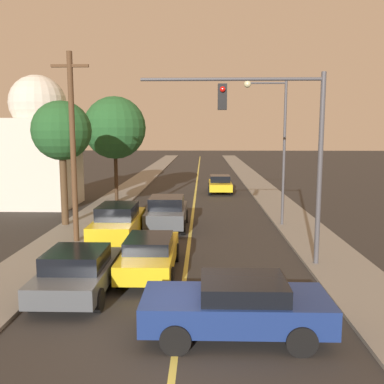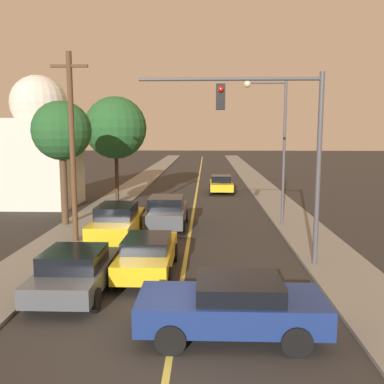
{
  "view_description": "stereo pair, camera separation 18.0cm",
  "coord_description": "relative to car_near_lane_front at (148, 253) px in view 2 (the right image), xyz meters",
  "views": [
    {
      "loc": [
        0.62,
        -9.75,
        4.98
      ],
      "look_at": [
        0.0,
        13.86,
        1.6
      ],
      "focal_mm": 40.0,
      "sensor_mm": 36.0,
      "label": 1
    },
    {
      "loc": [
        0.8,
        -9.74,
        4.98
      ],
      "look_at": [
        0.0,
        13.86,
        1.6
      ],
      "focal_mm": 40.0,
      "sensor_mm": 36.0,
      "label": 2
    }
  ],
  "objects": [
    {
      "name": "ground_plane",
      "position": [
        1.24,
        -4.7,
        -0.73
      ],
      "size": [
        200.0,
        200.0,
        0.0
      ],
      "primitive_type": "plane",
      "color": "#2D2B28"
    },
    {
      "name": "road_surface",
      "position": [
        1.24,
        31.3,
        -0.73
      ],
      "size": [
        8.85,
        80.0,
        0.01
      ],
      "color": "#2D2B28",
      "rests_on": "ground"
    },
    {
      "name": "sidewalk_left",
      "position": [
        -4.44,
        31.3,
        -0.67
      ],
      "size": [
        2.5,
        80.0,
        0.12
      ],
      "color": "gray",
      "rests_on": "ground"
    },
    {
      "name": "sidewalk_right",
      "position": [
        6.91,
        31.3,
        -0.67
      ],
      "size": [
        2.5,
        80.0,
        0.12
      ],
      "color": "gray",
      "rests_on": "ground"
    },
    {
      "name": "car_near_lane_front",
      "position": [
        0.0,
        0.0,
        0.0
      ],
      "size": [
        1.87,
        4.62,
        1.36
      ],
      "color": "gold",
      "rests_on": "ground"
    },
    {
      "name": "car_near_lane_second",
      "position": [
        0.0,
        7.09,
        0.12
      ],
      "size": [
        2.04,
        4.49,
        1.67
      ],
      "color": "#474C51",
      "rests_on": "ground"
    },
    {
      "name": "car_outer_lane_front",
      "position": [
        -1.95,
        -1.99,
        0.01
      ],
      "size": [
        2.06,
        4.16,
        1.44
      ],
      "color": "#474C51",
      "rests_on": "ground"
    },
    {
      "name": "car_outer_lane_second",
      "position": [
        -1.95,
        4.3,
        0.16
      ],
      "size": [
        1.93,
        4.94,
        1.74
      ],
      "color": "gold",
      "rests_on": "ground"
    },
    {
      "name": "car_far_oncoming",
      "position": [
        3.23,
        19.88,
        0.0
      ],
      "size": [
        1.9,
        4.13,
        1.42
      ],
      "rotation": [
        0.0,
        0.0,
        3.14
      ],
      "color": "gold",
      "rests_on": "ground"
    },
    {
      "name": "car_crossing_right",
      "position": [
        2.69,
        -4.56,
        0.05
      ],
      "size": [
        4.52,
        2.03,
        1.46
      ],
      "rotation": [
        0.0,
        0.0,
        1.57
      ],
      "color": "navy",
      "rests_on": "ground"
    },
    {
      "name": "traffic_signal_mast",
      "position": [
        4.56,
        1.01,
        4.15
      ],
      "size": [
        6.52,
        0.42,
        6.91
      ],
      "color": "#47474C",
      "rests_on": "ground"
    },
    {
      "name": "streetlamp_right",
      "position": [
        5.5,
        7.67,
        4.14
      ],
      "size": [
        2.19,
        0.36,
        7.4
      ],
      "color": "#47474C",
      "rests_on": "ground"
    },
    {
      "name": "utility_pole_left",
      "position": [
        -3.79,
        3.99,
        3.64
      ],
      "size": [
        1.6,
        0.24,
        8.18
      ],
      "color": "#513823",
      "rests_on": "ground"
    },
    {
      "name": "tree_left_near",
      "position": [
        -5.37,
        7.35,
        4.21
      ],
      "size": [
        3.03,
        3.03,
        6.39
      ],
      "color": "#4C3823",
      "rests_on": "ground"
    },
    {
      "name": "tree_left_far",
      "position": [
        -4.21,
        14.99,
        4.45
      ],
      "size": [
        4.26,
        4.26,
        7.21
      ],
      "color": "#3D2B1C",
      "rests_on": "ground"
    },
    {
      "name": "domed_building_left",
      "position": [
        -8.91,
        13.54,
        3.29
      ],
      "size": [
        4.44,
        4.44,
        8.56
      ],
      "color": "beige",
      "rests_on": "ground"
    }
  ]
}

